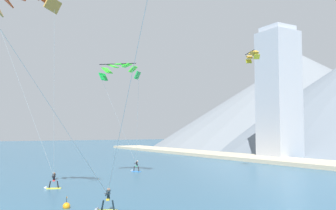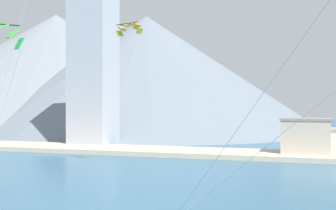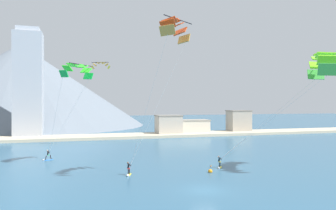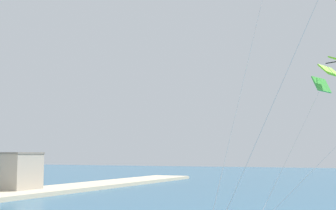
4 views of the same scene
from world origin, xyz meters
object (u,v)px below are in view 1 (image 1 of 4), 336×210
at_px(kitesurfer_near_trail, 52,184).
at_px(parafoil_kite_near_lead, 120,70).
at_px(parafoil_kite_distant_high_outer, 252,55).
at_px(kitesurfer_near_lead, 135,168).
at_px(kitesurfer_mid_center, 105,204).
at_px(race_marker_buoy, 66,206).

distance_m(kitesurfer_near_trail, parafoil_kite_near_lead, 17.76).
xyz_separation_m(kitesurfer_near_trail, parafoil_kite_distant_high_outer, (-0.95, 28.58, 16.47)).
bearing_deg(kitesurfer_near_lead, parafoil_kite_distant_high_outer, 56.15).
distance_m(kitesurfer_near_lead, kitesurfer_mid_center, 26.89).
height_order(parafoil_kite_distant_high_outer, race_marker_buoy, parafoil_kite_distant_high_outer).
bearing_deg(race_marker_buoy, kitesurfer_near_trail, 173.20).
bearing_deg(kitesurfer_near_trail, parafoil_kite_distant_high_outer, 91.90).
relative_size(kitesurfer_near_lead, race_marker_buoy, 1.69).
bearing_deg(kitesurfer_near_lead, parafoil_kite_near_lead, -44.35).
xyz_separation_m(parafoil_kite_distant_high_outer, race_marker_buoy, (11.44, -29.83, -16.81)).
bearing_deg(race_marker_buoy, kitesurfer_mid_center, 43.77).
height_order(kitesurfer_near_lead, kitesurfer_near_trail, kitesurfer_near_trail).
bearing_deg(kitesurfer_near_trail, kitesurfer_mid_center, 4.47).
relative_size(kitesurfer_near_trail, kitesurfer_mid_center, 1.02).
distance_m(parafoil_kite_near_lead, race_marker_buoy, 24.22).
xyz_separation_m(parafoil_kite_near_lead, race_marker_buoy, (16.48, -11.17, -13.80)).
bearing_deg(kitesurfer_mid_center, parafoil_kite_near_lead, 154.67).
bearing_deg(kitesurfer_mid_center, kitesurfer_near_lead, 150.27).
relative_size(kitesurfer_mid_center, race_marker_buoy, 1.71).
relative_size(kitesurfer_mid_center, parafoil_kite_distant_high_outer, 0.44).
relative_size(parafoil_kite_distant_high_outer, race_marker_buoy, 3.85).
bearing_deg(race_marker_buoy, kitesurfer_near_lead, 143.41).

